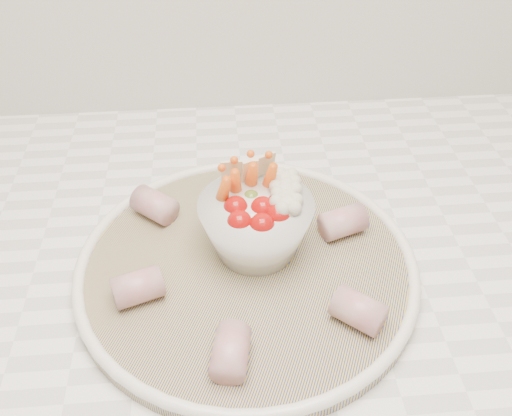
{
  "coord_description": "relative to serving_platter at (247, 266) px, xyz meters",
  "views": [
    {
      "loc": [
        -0.03,
        1.01,
        1.35
      ],
      "look_at": [
        0.0,
        1.43,
        0.99
      ],
      "focal_mm": 40.0,
      "sensor_mm": 36.0,
      "label": 1
    }
  ],
  "objects": [
    {
      "name": "cured_meat_rolls",
      "position": [
        -0.0,
        0.0,
        0.02
      ],
      "size": [
        0.26,
        0.28,
        0.03
      ],
      "color": "#A84D5A",
      "rests_on": "serving_platter"
    },
    {
      "name": "serving_platter",
      "position": [
        0.0,
        0.0,
        0.0
      ],
      "size": [
        0.45,
        0.45,
        0.02
      ],
      "color": "navy",
      "rests_on": "kitchen_counter"
    },
    {
      "name": "veggie_bowl",
      "position": [
        0.01,
        0.02,
        0.04
      ],
      "size": [
        0.12,
        0.12,
        0.09
      ],
      "color": "silver",
      "rests_on": "serving_platter"
    }
  ]
}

